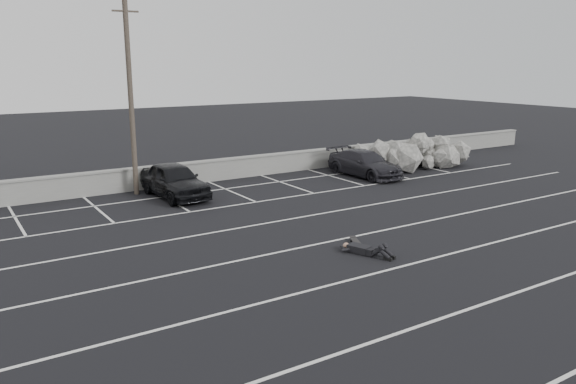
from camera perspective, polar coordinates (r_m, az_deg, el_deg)
ground at (r=16.30m, az=9.38°, el=-8.03°), size 120.00×120.00×0.00m
seawall at (r=27.76m, az=-10.13°, el=1.95°), size 50.00×0.45×1.06m
stall_lines at (r=19.56m, az=0.58°, el=-4.22°), size 36.00×20.05×0.01m
car_left at (r=25.10m, az=-11.46°, el=1.19°), size 2.02×4.53×1.51m
car_right at (r=29.43m, az=7.81°, el=2.89°), size 2.03×4.64×1.33m
utility_pole at (r=25.60m, az=-15.69°, el=9.17°), size 1.13×0.23×8.45m
trash_bin at (r=31.81m, az=6.51°, el=3.28°), size 0.66×0.66×0.86m
riprap_pile at (r=32.44m, az=12.55°, el=3.59°), size 6.78×4.92×1.77m
person at (r=17.73m, az=7.25°, el=-5.42°), size 2.36×2.84×0.45m
skateboard at (r=18.52m, az=6.95°, el=-5.08°), size 0.56×0.87×0.10m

